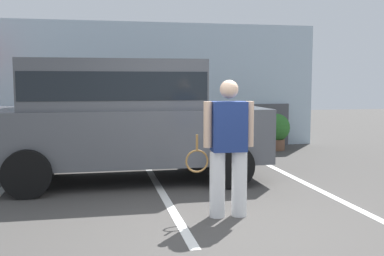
{
  "coord_description": "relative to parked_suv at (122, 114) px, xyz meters",
  "views": [
    {
      "loc": [
        -1.39,
        -5.15,
        1.72
      ],
      "look_at": [
        -0.09,
        1.2,
        1.05
      ],
      "focal_mm": 43.41,
      "sensor_mm": 36.0,
      "label": 1
    }
  ],
  "objects": [
    {
      "name": "ground_plane",
      "position": [
        0.97,
        -2.81,
        -1.15
      ],
      "size": [
        40.0,
        40.0,
        0.0
      ],
      "primitive_type": "plane",
      "color": "#423F3D"
    },
    {
      "name": "parking_stripe_1",
      "position": [
        0.53,
        -1.31,
        -1.14
      ],
      "size": [
        0.12,
        4.4,
        0.01
      ],
      "primitive_type": "cube",
      "color": "silver",
      "rests_on": "ground_plane"
    },
    {
      "name": "parking_stripe_2",
      "position": [
        2.97,
        -1.31,
        -1.14
      ],
      "size": [
        0.12,
        4.4,
        0.01
      ],
      "primitive_type": "cube",
      "color": "silver",
      "rests_on": "ground_plane"
    },
    {
      "name": "house_frontage",
      "position": [
        0.96,
        3.78,
        0.34
      ],
      "size": [
        8.56,
        0.4,
        3.16
      ],
      "color": "silver",
      "rests_on": "ground_plane"
    },
    {
      "name": "parked_suv",
      "position": [
        0.0,
        0.0,
        0.0
      ],
      "size": [
        4.6,
        2.17,
        2.05
      ],
      "rotation": [
        0.0,
        0.0,
        0.0
      ],
      "color": "#4C4F54",
      "rests_on": "ground_plane"
    },
    {
      "name": "tennis_player_man",
      "position": [
        1.18,
        -2.43,
        -0.25
      ],
      "size": [
        0.89,
        0.29,
        1.72
      ],
      "rotation": [
        0.0,
        0.0,
        3.1
      ],
      "color": "white",
      "rests_on": "ground_plane"
    },
    {
      "name": "potted_plant_by_porch",
      "position": [
        3.9,
        2.77,
        -0.64
      ],
      "size": [
        0.69,
        0.69,
        0.9
      ],
      "color": "brown",
      "rests_on": "ground_plane"
    }
  ]
}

